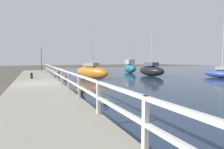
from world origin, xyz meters
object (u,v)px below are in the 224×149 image
at_px(sailboat_teal, 130,67).
at_px(sailboat_navy, 93,69).
at_px(dock_lamp, 41,54).
at_px(sailboat_blue, 222,73).
at_px(sailboat_black, 151,70).
at_px(mooring_bollard, 32,75).
at_px(sailboat_orange, 91,72).

xyz_separation_m(sailboat_teal, sailboat_navy, (-5.65, 1.33, -0.25)).
bearing_deg(dock_lamp, sailboat_blue, -34.47).
bearing_deg(sailboat_blue, sailboat_black, 129.14).
bearing_deg(sailboat_blue, sailboat_navy, 122.13).
bearing_deg(sailboat_black, mooring_bollard, 177.60).
distance_m(sailboat_black, sailboat_blue, 7.91).
relative_size(sailboat_teal, sailboat_black, 1.00).
bearing_deg(mooring_bollard, sailboat_blue, -12.95).
relative_size(dock_lamp, sailboat_black, 0.67).
bearing_deg(sailboat_orange, sailboat_navy, 48.42).
height_order(dock_lamp, sailboat_blue, sailboat_blue).
height_order(sailboat_black, sailboat_navy, sailboat_navy).
relative_size(sailboat_orange, sailboat_navy, 0.72).
bearing_deg(sailboat_teal, sailboat_navy, 176.35).
bearing_deg(sailboat_black, sailboat_blue, -46.38).
height_order(sailboat_orange, sailboat_navy, sailboat_navy).
bearing_deg(sailboat_teal, sailboat_black, -83.85).
relative_size(mooring_bollard, sailboat_teal, 0.11).
bearing_deg(dock_lamp, sailboat_navy, -1.20).
height_order(mooring_bollard, sailboat_orange, sailboat_orange).
relative_size(mooring_bollard, sailboat_orange, 0.10).
height_order(dock_lamp, sailboat_navy, sailboat_navy).
xyz_separation_m(dock_lamp, sailboat_black, (12.60, -7.52, -2.10)).
distance_m(sailboat_orange, sailboat_black, 7.92).
xyz_separation_m(mooring_bollard, sailboat_teal, (14.19, 6.70, 0.22)).
distance_m(sailboat_teal, sailboat_black, 6.05).
height_order(dock_lamp, sailboat_orange, sailboat_orange).
height_order(dock_lamp, sailboat_teal, sailboat_teal).
bearing_deg(sailboat_blue, sailboat_teal, 106.76).
distance_m(dock_lamp, sailboat_black, 14.83).
bearing_deg(sailboat_blue, sailboat_orange, 149.47).
distance_m(sailboat_orange, sailboat_navy, 7.75).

